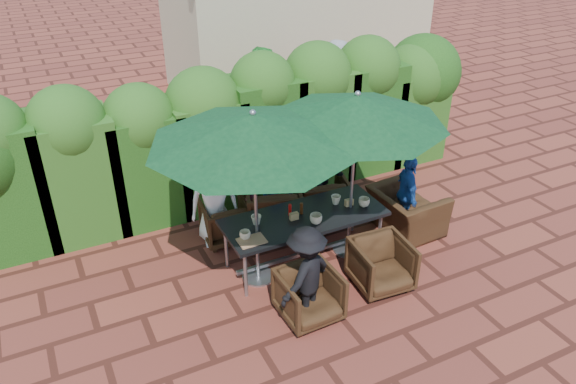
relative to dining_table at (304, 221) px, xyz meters
name	(u,v)px	position (x,y,z in m)	size (l,w,h in m)	color
ground	(300,268)	(-0.13, -0.14, -0.67)	(80.00, 80.00, 0.00)	brown
dining_table	(304,221)	(0.00, 0.00, 0.00)	(2.27, 0.90, 0.75)	black
umbrella_left	(253,129)	(-0.74, -0.07, 1.54)	(2.62, 2.62, 2.46)	gray
umbrella_right	(357,109)	(0.70, -0.07, 1.54)	(2.39, 2.39, 2.46)	gray
chair_far_left	(225,219)	(-0.79, 1.00, -0.33)	(0.68, 0.63, 0.70)	black
chair_far_mid	(273,205)	(-0.04, 0.94, -0.25)	(0.83, 0.78, 0.85)	black
chair_far_right	(321,195)	(0.80, 0.93, -0.28)	(0.77, 0.72, 0.79)	black
chair_near_left	(309,293)	(-0.48, -1.05, -0.31)	(0.70, 0.66, 0.72)	black
chair_near_right	(382,263)	(0.67, -0.94, -0.30)	(0.72, 0.68, 0.74)	black
chair_end_right	(407,205)	(1.78, 0.01, -0.23)	(1.03, 0.67, 0.90)	black
adult_far_left	(214,200)	(-0.94, 1.03, 0.03)	(0.70, 0.42, 1.42)	white
adult_far_mid	(277,194)	(0.00, 0.88, -0.04)	(0.46, 0.37, 1.27)	#1C4A9C
adult_far_right	(323,177)	(0.84, 0.98, 0.00)	(0.65, 0.39, 1.34)	black
adult_near_left	(306,275)	(-0.52, -1.04, -0.02)	(0.83, 0.38, 1.30)	black
adult_end_right	(407,193)	(1.79, 0.06, -0.06)	(0.72, 0.36, 1.23)	#1C4A9C
child_left	(252,211)	(-0.37, 0.96, -0.27)	(0.29, 0.24, 0.80)	#CE488B
child_right	(292,196)	(0.36, 1.09, -0.28)	(0.29, 0.23, 0.80)	#744392
pedestrian_a	(263,94)	(1.21, 4.08, 0.29)	(1.80, 0.64, 1.93)	green
pedestrian_b	(315,83)	(2.58, 4.40, 0.21)	(0.85, 0.52, 1.76)	#CE488B
pedestrian_c	(336,82)	(3.02, 4.25, 0.22)	(1.15, 0.53, 1.79)	gray
cup_a	(245,235)	(-0.94, -0.14, 0.13)	(0.15, 0.15, 0.11)	beige
cup_b	(256,220)	(-0.67, 0.11, 0.14)	(0.14, 0.14, 0.13)	beige
cup_c	(316,219)	(0.06, -0.22, 0.14)	(0.17, 0.17, 0.14)	beige
cup_d	(336,200)	(0.55, 0.09, 0.14)	(0.14, 0.14, 0.13)	beige
cup_e	(364,202)	(0.87, -0.14, 0.14)	(0.16, 0.16, 0.13)	beige
ketchup_bottle	(290,210)	(-0.17, 0.11, 0.16)	(0.04, 0.04, 0.17)	#B20C0A
sauce_bottle	(301,208)	(-0.01, 0.07, 0.16)	(0.04, 0.04, 0.17)	#4C230C
serving_tray	(252,241)	(-0.88, -0.23, 0.08)	(0.35, 0.25, 0.02)	#AB7952
number_block_left	(294,216)	(-0.16, -0.01, 0.13)	(0.12, 0.06, 0.10)	tan
number_block_right	(349,202)	(0.70, -0.03, 0.13)	(0.12, 0.06, 0.10)	tan
hedge_wall	(229,122)	(-0.23, 2.18, 0.68)	(9.10, 1.60, 2.47)	#17390F
building	(296,21)	(3.37, 6.85, 0.93)	(6.20, 3.08, 3.20)	tan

